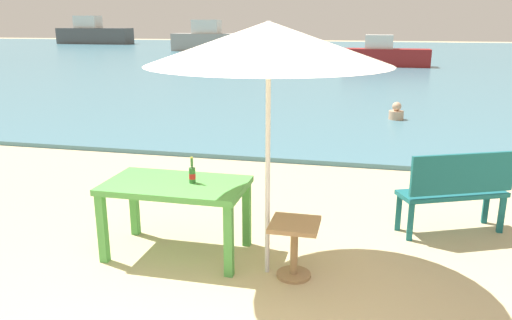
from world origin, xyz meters
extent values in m
cube|color=teal|center=(0.00, 30.00, 0.04)|extent=(120.00, 50.00, 0.08)
cube|color=#4C9E47|center=(-0.92, 1.46, 0.73)|extent=(1.40, 0.80, 0.06)
cube|color=#4C9E47|center=(-1.56, 1.12, 0.35)|extent=(0.08, 0.08, 0.70)
cube|color=#4C9E47|center=(-0.28, 1.12, 0.35)|extent=(0.08, 0.08, 0.70)
cube|color=#4C9E47|center=(-1.56, 1.80, 0.35)|extent=(0.08, 0.08, 0.70)
cube|color=#4C9E47|center=(-0.28, 1.80, 0.35)|extent=(0.08, 0.08, 0.70)
cylinder|color=#2D662D|center=(-0.75, 1.49, 0.84)|extent=(0.06, 0.06, 0.16)
cone|color=#2D662D|center=(-0.75, 1.49, 0.92)|extent=(0.06, 0.06, 0.03)
cylinder|color=#2D662D|center=(-0.75, 1.49, 0.97)|extent=(0.03, 0.03, 0.09)
cylinder|color=red|center=(-0.75, 1.49, 0.83)|extent=(0.07, 0.07, 0.05)
cylinder|color=gold|center=(-0.75, 1.49, 1.02)|extent=(0.03, 0.03, 0.01)
cylinder|color=silver|center=(0.05, 1.27, 1.15)|extent=(0.04, 0.04, 2.30)
cone|color=beige|center=(0.05, 1.27, 2.12)|extent=(2.10, 2.10, 0.36)
cube|color=#9E7A51|center=(0.31, 1.24, 0.52)|extent=(0.44, 0.44, 0.04)
cylinder|color=#9E7A51|center=(0.31, 1.24, 0.25)|extent=(0.07, 0.07, 0.50)
cylinder|color=#9E7A51|center=(0.31, 1.24, 0.01)|extent=(0.32, 0.32, 0.03)
cube|color=#196066|center=(1.85, 2.67, 0.45)|extent=(1.24, 0.82, 0.05)
cube|color=#196066|center=(1.92, 2.52, 0.73)|extent=(1.11, 0.52, 0.44)
cube|color=#196066|center=(2.30, 3.02, 0.21)|extent=(0.06, 0.06, 0.42)
cube|color=#196066|center=(1.29, 2.57, 0.21)|extent=(0.06, 0.06, 0.42)
cube|color=#196066|center=(2.41, 2.76, 0.21)|extent=(0.06, 0.06, 0.42)
cube|color=#196066|center=(1.41, 2.31, 0.21)|extent=(0.06, 0.06, 0.42)
cylinder|color=tan|center=(1.51, 8.99, 0.18)|extent=(0.34, 0.34, 0.20)
sphere|color=tan|center=(1.51, 8.99, 0.39)|extent=(0.21, 0.21, 0.21)
cube|color=gray|center=(-10.99, 34.28, 0.73)|extent=(6.37, 1.74, 1.30)
cube|color=silver|center=(-11.56, 34.28, 1.89)|extent=(2.03, 1.30, 1.01)
cube|color=#4C4C4C|center=(-26.42, 43.48, 0.85)|extent=(7.49, 2.04, 1.53)
cube|color=silver|center=(-27.10, 43.48, 2.21)|extent=(2.38, 1.53, 1.19)
cube|color=maroon|center=(1.54, 23.52, 0.52)|extent=(4.26, 1.16, 0.87)
cube|color=silver|center=(1.15, 23.52, 1.29)|extent=(1.36, 0.87, 0.68)
camera|label=1|loc=(0.91, -2.91, 2.30)|focal=34.93mm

